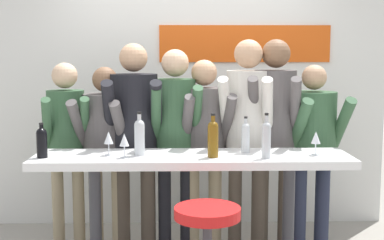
{
  "coord_description": "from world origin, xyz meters",
  "views": [
    {
      "loc": [
        -0.09,
        -3.89,
        1.73
      ],
      "look_at": [
        0.0,
        0.08,
        1.23
      ],
      "focal_mm": 50.0,
      "sensor_mm": 36.0,
      "label": 1
    }
  ],
  "objects_px": {
    "tasting_table": "(192,176)",
    "wine_glass_0": "(316,138)",
    "wine_bottle_2": "(266,138)",
    "wine_glass_1": "(109,139)",
    "person_center": "(175,128)",
    "person_center_right": "(204,135)",
    "person_left": "(106,141)",
    "wine_bottle_1": "(139,135)",
    "person_rightmost": "(313,139)",
    "person_far_right": "(275,121)",
    "wine_glass_2": "(124,141)",
    "person_center_left": "(134,126)",
    "person_far_left": "(66,136)",
    "wine_bottle_4": "(42,141)",
    "person_right": "(247,122)",
    "wine_bottle_0": "(213,137)",
    "wine_bottle_3": "(246,136)"
  },
  "relations": [
    {
      "from": "person_far_left",
      "to": "person_center_left",
      "type": "xyz_separation_m",
      "value": [
        0.58,
        -0.04,
        0.08
      ]
    },
    {
      "from": "wine_glass_0",
      "to": "person_far_right",
      "type": "bearing_deg",
      "value": 108.4
    },
    {
      "from": "person_right",
      "to": "wine_bottle_2",
      "type": "height_order",
      "value": "person_right"
    },
    {
      "from": "wine_bottle_2",
      "to": "wine_glass_1",
      "type": "bearing_deg",
      "value": 173.32
    },
    {
      "from": "person_right",
      "to": "person_center",
      "type": "bearing_deg",
      "value": -170.53
    },
    {
      "from": "person_center",
      "to": "tasting_table",
      "type": "bearing_deg",
      "value": -80.26
    },
    {
      "from": "tasting_table",
      "to": "wine_glass_0",
      "type": "bearing_deg",
      "value": -1.67
    },
    {
      "from": "person_far_right",
      "to": "wine_glass_2",
      "type": "bearing_deg",
      "value": -139.14
    },
    {
      "from": "wine_bottle_2",
      "to": "wine_glass_2",
      "type": "distance_m",
      "value": 1.02
    },
    {
      "from": "person_left",
      "to": "person_right",
      "type": "bearing_deg",
      "value": 10.05
    },
    {
      "from": "person_center_right",
      "to": "person_right",
      "type": "distance_m",
      "value": 0.38
    },
    {
      "from": "person_far_left",
      "to": "person_center_left",
      "type": "height_order",
      "value": "person_center_left"
    },
    {
      "from": "person_center_right",
      "to": "wine_bottle_2",
      "type": "height_order",
      "value": "person_center_right"
    },
    {
      "from": "person_left",
      "to": "wine_bottle_3",
      "type": "distance_m",
      "value": 1.23
    },
    {
      "from": "person_rightmost",
      "to": "wine_bottle_4",
      "type": "relative_size",
      "value": 6.43
    },
    {
      "from": "wine_bottle_0",
      "to": "wine_bottle_3",
      "type": "distance_m",
      "value": 0.31
    },
    {
      "from": "wine_glass_1",
      "to": "person_far_right",
      "type": "bearing_deg",
      "value": 23.46
    },
    {
      "from": "person_far_right",
      "to": "wine_bottle_2",
      "type": "bearing_deg",
      "value": -93.06
    },
    {
      "from": "wine_glass_2",
      "to": "person_far_left",
      "type": "bearing_deg",
      "value": 129.25
    },
    {
      "from": "person_far_right",
      "to": "wine_glass_2",
      "type": "distance_m",
      "value": 1.38
    },
    {
      "from": "wine_bottle_2",
      "to": "wine_bottle_3",
      "type": "relative_size",
      "value": 1.18
    },
    {
      "from": "tasting_table",
      "to": "person_left",
      "type": "bearing_deg",
      "value": 141.57
    },
    {
      "from": "person_center",
      "to": "wine_glass_0",
      "type": "distance_m",
      "value": 1.19
    },
    {
      "from": "wine_bottle_4",
      "to": "wine_glass_2",
      "type": "relative_size",
      "value": 1.43
    },
    {
      "from": "person_center",
      "to": "wine_glass_0",
      "type": "bearing_deg",
      "value": -32.63
    },
    {
      "from": "tasting_table",
      "to": "wine_glass_2",
      "type": "distance_m",
      "value": 0.58
    },
    {
      "from": "person_center_left",
      "to": "wine_glass_0",
      "type": "height_order",
      "value": "person_center_left"
    },
    {
      "from": "person_right",
      "to": "wine_bottle_0",
      "type": "height_order",
      "value": "person_right"
    },
    {
      "from": "tasting_table",
      "to": "wine_bottle_1",
      "type": "relative_size",
      "value": 7.25
    },
    {
      "from": "wine_bottle_2",
      "to": "person_right",
      "type": "bearing_deg",
      "value": 94.25
    },
    {
      "from": "tasting_table",
      "to": "person_far_right",
      "type": "distance_m",
      "value": 0.97
    },
    {
      "from": "wine_bottle_2",
      "to": "person_center",
      "type": "bearing_deg",
      "value": 133.29
    },
    {
      "from": "person_center_right",
      "to": "person_rightmost",
      "type": "height_order",
      "value": "person_center_right"
    },
    {
      "from": "person_center",
      "to": "person_center_right",
      "type": "relative_size",
      "value": 1.05
    },
    {
      "from": "person_rightmost",
      "to": "wine_bottle_2",
      "type": "bearing_deg",
      "value": -136.48
    },
    {
      "from": "tasting_table",
      "to": "wine_glass_2",
      "type": "relative_size",
      "value": 13.23
    },
    {
      "from": "person_center_left",
      "to": "person_rightmost",
      "type": "distance_m",
      "value": 1.53
    },
    {
      "from": "wine_bottle_0",
      "to": "wine_bottle_1",
      "type": "bearing_deg",
      "value": 170.78
    },
    {
      "from": "wine_bottle_1",
      "to": "person_far_left",
      "type": "bearing_deg",
      "value": 138.36
    },
    {
      "from": "person_right",
      "to": "tasting_table",
      "type": "bearing_deg",
      "value": -120.12
    },
    {
      "from": "wine_bottle_0",
      "to": "person_far_right",
      "type": "bearing_deg",
      "value": 49.68
    },
    {
      "from": "person_far_left",
      "to": "wine_bottle_0",
      "type": "xyz_separation_m",
      "value": [
        1.2,
        -0.67,
        0.09
      ]
    },
    {
      "from": "person_far_left",
      "to": "person_center_right",
      "type": "bearing_deg",
      "value": -11.94
    },
    {
      "from": "person_left",
      "to": "wine_bottle_1",
      "type": "distance_m",
      "value": 0.68
    },
    {
      "from": "person_far_right",
      "to": "wine_glass_0",
      "type": "xyz_separation_m",
      "value": [
        0.2,
        -0.6,
        -0.05
      ]
    },
    {
      "from": "tasting_table",
      "to": "person_far_right",
      "type": "bearing_deg",
      "value": 38.81
    },
    {
      "from": "person_far_right",
      "to": "wine_bottle_1",
      "type": "height_order",
      "value": "person_far_right"
    },
    {
      "from": "wine_bottle_2",
      "to": "person_center_left",
      "type": "bearing_deg",
      "value": 145.79
    },
    {
      "from": "person_center_left",
      "to": "person_center",
      "type": "xyz_separation_m",
      "value": [
        0.34,
        0.02,
        -0.02
      ]
    },
    {
      "from": "wine_bottle_1",
      "to": "person_right",
      "type": "bearing_deg",
      "value": 32.17
    }
  ]
}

